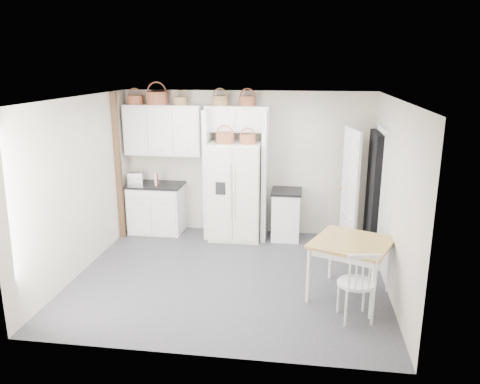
# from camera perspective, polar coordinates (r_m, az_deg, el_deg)

# --- Properties ---
(floor) EXTENTS (4.50, 4.50, 0.00)m
(floor) POSITION_cam_1_polar(r_m,az_deg,el_deg) (7.08, -1.26, -10.16)
(floor) COLOR #525256
(floor) RESTS_ON ground
(ceiling) EXTENTS (4.50, 4.50, 0.00)m
(ceiling) POSITION_cam_1_polar(r_m,az_deg,el_deg) (6.41, -1.40, 11.32)
(ceiling) COLOR white
(ceiling) RESTS_ON wall_back
(wall_back) EXTENTS (4.50, 0.00, 4.50)m
(wall_back) POSITION_cam_1_polar(r_m,az_deg,el_deg) (8.55, 0.86, 3.54)
(wall_back) COLOR #B3B0A4
(wall_back) RESTS_ON floor
(wall_left) EXTENTS (0.00, 4.00, 4.00)m
(wall_left) POSITION_cam_1_polar(r_m,az_deg,el_deg) (7.33, -18.96, 0.68)
(wall_left) COLOR #B3B0A4
(wall_left) RESTS_ON floor
(wall_right) EXTENTS (0.00, 4.00, 4.00)m
(wall_right) POSITION_cam_1_polar(r_m,az_deg,el_deg) (6.65, 18.17, -0.68)
(wall_right) COLOR #B3B0A4
(wall_right) RESTS_ON floor
(refrigerator) EXTENTS (0.90, 0.72, 1.74)m
(refrigerator) POSITION_cam_1_polar(r_m,az_deg,el_deg) (8.31, -0.51, 0.14)
(refrigerator) COLOR white
(refrigerator) RESTS_ON floor
(base_cab_left) EXTENTS (0.96, 0.60, 0.89)m
(base_cab_left) POSITION_cam_1_polar(r_m,az_deg,el_deg) (8.84, -10.12, -2.05)
(base_cab_left) COLOR white
(base_cab_left) RESTS_ON floor
(base_cab_right) EXTENTS (0.49, 0.58, 0.86)m
(base_cab_right) POSITION_cam_1_polar(r_m,az_deg,el_deg) (8.43, 5.63, -2.85)
(base_cab_right) COLOR white
(base_cab_right) RESTS_ON floor
(dining_table) EXTENTS (1.25, 1.25, 0.80)m
(dining_table) POSITION_cam_1_polar(r_m,az_deg,el_deg) (6.50, 13.27, -9.14)
(dining_table) COLOR #9F7C40
(dining_table) RESTS_ON floor
(windsor_chair) EXTENTS (0.55, 0.52, 0.96)m
(windsor_chair) POSITION_cam_1_polar(r_m,az_deg,el_deg) (5.95, 14.02, -10.73)
(windsor_chair) COLOR white
(windsor_chair) RESTS_ON floor
(counter_left) EXTENTS (1.00, 0.64, 0.04)m
(counter_left) POSITION_cam_1_polar(r_m,az_deg,el_deg) (8.72, -10.26, 0.86)
(counter_left) COLOR black
(counter_left) RESTS_ON base_cab_left
(counter_right) EXTENTS (0.53, 0.62, 0.04)m
(counter_right) POSITION_cam_1_polar(r_m,az_deg,el_deg) (8.30, 5.71, 0.08)
(counter_right) COLOR black
(counter_right) RESTS_ON base_cab_right
(toaster) EXTENTS (0.30, 0.20, 0.19)m
(toaster) POSITION_cam_1_polar(r_m,az_deg,el_deg) (8.82, -12.62, 1.69)
(toaster) COLOR silver
(toaster) RESTS_ON counter_left
(cookbook_red) EXTENTS (0.06, 0.15, 0.22)m
(cookbook_red) POSITION_cam_1_polar(r_m,az_deg,el_deg) (8.60, -10.11, 1.55)
(cookbook_red) COLOR maroon
(cookbook_red) RESTS_ON counter_left
(cookbook_cream) EXTENTS (0.05, 0.15, 0.23)m
(cookbook_cream) POSITION_cam_1_polar(r_m,az_deg,el_deg) (8.60, -10.15, 1.58)
(cookbook_cream) COLOR beige
(cookbook_cream) RESTS_ON counter_left
(basket_upper_a) EXTENTS (0.28, 0.28, 0.16)m
(basket_upper_a) POSITION_cam_1_polar(r_m,az_deg,el_deg) (8.71, -12.66, 10.90)
(basket_upper_a) COLOR brown
(basket_upper_a) RESTS_ON upper_cabinet
(basket_upper_b) EXTENTS (0.39, 0.39, 0.23)m
(basket_upper_b) POSITION_cam_1_polar(r_m,az_deg,el_deg) (8.57, -10.08, 11.20)
(basket_upper_b) COLOR brown
(basket_upper_b) RESTS_ON upper_cabinet
(basket_upper_c) EXTENTS (0.25, 0.25, 0.14)m
(basket_upper_c) POSITION_cam_1_polar(r_m,az_deg,el_deg) (8.46, -7.27, 10.97)
(basket_upper_c) COLOR brown
(basket_upper_c) RESTS_ON upper_cabinet
(basket_bridge_a) EXTENTS (0.29, 0.29, 0.16)m
(basket_bridge_a) POSITION_cam_1_polar(r_m,az_deg,el_deg) (8.30, -2.45, 11.06)
(basket_bridge_a) COLOR brown
(basket_bridge_a) RESTS_ON bridge_cabinet
(basket_bridge_b) EXTENTS (0.29, 0.29, 0.17)m
(basket_bridge_b) POSITION_cam_1_polar(r_m,az_deg,el_deg) (8.22, 0.91, 11.05)
(basket_bridge_b) COLOR brown
(basket_bridge_b) RESTS_ON bridge_cabinet
(basket_fridge_a) EXTENTS (0.31, 0.31, 0.17)m
(basket_fridge_a) POSITION_cam_1_polar(r_m,az_deg,el_deg) (8.04, -1.83, 6.56)
(basket_fridge_a) COLOR brown
(basket_fridge_a) RESTS_ON refrigerator
(basket_fridge_b) EXTENTS (0.28, 0.28, 0.15)m
(basket_fridge_b) POSITION_cam_1_polar(r_m,az_deg,el_deg) (7.99, 0.92, 6.44)
(basket_fridge_b) COLOR brown
(basket_fridge_b) RESTS_ON refrigerator
(upper_cabinet) EXTENTS (1.40, 0.34, 0.90)m
(upper_cabinet) POSITION_cam_1_polar(r_m,az_deg,el_deg) (8.60, -9.32, 7.46)
(upper_cabinet) COLOR white
(upper_cabinet) RESTS_ON wall_back
(bridge_cabinet) EXTENTS (1.12, 0.34, 0.45)m
(bridge_cabinet) POSITION_cam_1_polar(r_m,az_deg,el_deg) (8.28, -0.31, 8.93)
(bridge_cabinet) COLOR white
(bridge_cabinet) RESTS_ON wall_back
(fridge_panel_left) EXTENTS (0.08, 0.60, 2.30)m
(fridge_panel_left) POSITION_cam_1_polar(r_m,az_deg,el_deg) (8.40, -3.88, 2.24)
(fridge_panel_left) COLOR white
(fridge_panel_left) RESTS_ON floor
(fridge_panel_right) EXTENTS (0.08, 0.60, 2.30)m
(fridge_panel_right) POSITION_cam_1_polar(r_m,az_deg,el_deg) (8.26, 3.07, 2.02)
(fridge_panel_right) COLOR white
(fridge_panel_right) RESTS_ON floor
(trim_post) EXTENTS (0.09, 0.09, 2.60)m
(trim_post) POSITION_cam_1_polar(r_m,az_deg,el_deg) (8.50, -14.62, 2.96)
(trim_post) COLOR #3F2518
(trim_post) RESTS_ON floor
(doorway_void) EXTENTS (0.18, 0.85, 2.05)m
(doorway_void) POSITION_cam_1_polar(r_m,az_deg,el_deg) (7.66, 16.11, -0.59)
(doorway_void) COLOR black
(doorway_void) RESTS_ON floor
(door_slab) EXTENTS (0.21, 0.79, 2.05)m
(door_slab) POSITION_cam_1_polar(r_m,az_deg,el_deg) (7.94, 13.22, 0.16)
(door_slab) COLOR white
(door_slab) RESTS_ON floor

